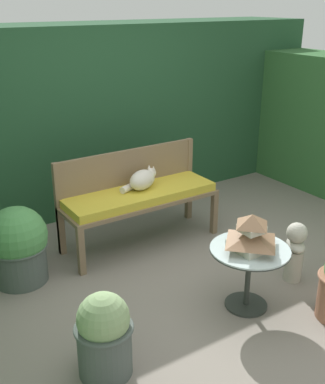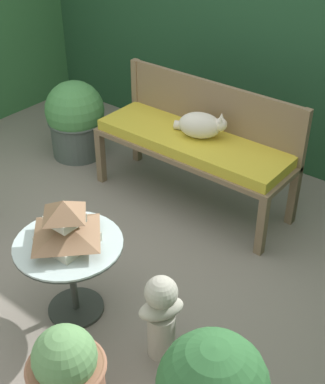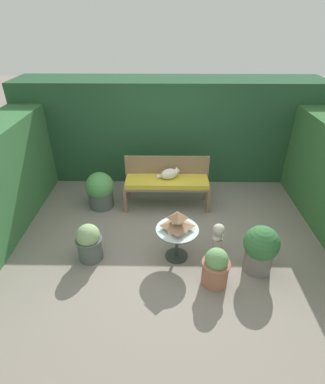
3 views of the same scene
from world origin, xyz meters
name	(u,v)px [view 3 (image 3 of 3)]	position (x,y,z in m)	size (l,w,h in m)	color
ground	(169,236)	(0.00, 0.00, 0.00)	(30.00, 30.00, 0.00)	gray
foliage_hedge_back	(169,128)	(0.00, 2.43, 1.06)	(6.40, 1.06, 2.12)	#234C2D
garden_bench	(167,183)	(-0.04, 0.94, 0.50)	(1.61, 0.53, 0.58)	#7F664C
bench_backrest	(167,168)	(-0.04, 1.18, 0.70)	(1.61, 0.06, 0.95)	#7F664C
cat	(169,174)	(0.00, 0.98, 0.68)	(0.44, 0.31, 0.21)	silver
patio_table	(177,235)	(0.11, -0.50, 0.42)	(0.64, 0.64, 0.54)	#2D332D
pagoda_birdhouse	(178,222)	(0.11, -0.50, 0.66)	(0.38, 0.38, 0.30)	beige
garden_bust	(218,238)	(0.74, -0.42, 0.31)	(0.25, 0.30, 0.56)	#B7B2A3
potted_plant_bench_right	(260,248)	(1.29, -0.75, 0.40)	(0.51, 0.51, 0.75)	slate
potted_plant_table_far	(216,267)	(0.63, -1.02, 0.29)	(0.40, 0.40, 0.59)	#9E664C
potted_plant_hedge_corner	(100,190)	(-1.32, 0.91, 0.35)	(0.53, 0.53, 0.71)	#4C5651
potted_plant_patio_mid	(89,242)	(-1.21, -0.55, 0.31)	(0.40, 0.40, 0.61)	#4C5651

